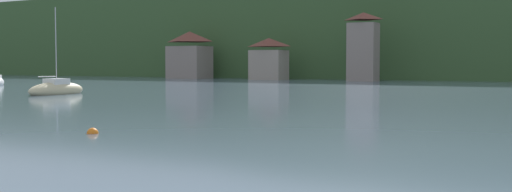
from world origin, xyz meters
The scene contains 6 objects.
wooded_hillside centered at (-8.18, 143.67, 6.78)m, with size 352.00×63.20×43.57m.
shore_building_west centered at (-47.42, 101.37, 3.95)m, with size 6.81×5.39×8.13m.
shore_building_westcentral centered at (-31.61, 100.75, 3.23)m, with size 5.64×4.08×6.65m.
shore_building_central centered at (-15.81, 100.34, 4.90)m, with size 4.29×3.23×10.05m.
sailboat_far_3 centered at (-26.09, 51.51, 0.39)m, with size 2.47×6.38×7.71m.
mooring_buoy_near centered at (-2.88, 31.58, 0.00)m, with size 0.42×0.42×0.42m, color orange.
Camera 1 is at (13.22, 14.88, 2.60)m, focal length 42.54 mm.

